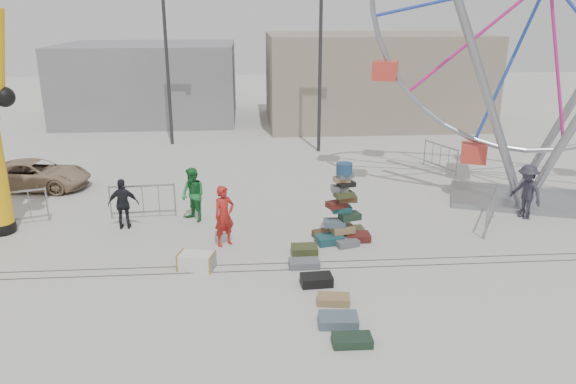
{
  "coord_description": "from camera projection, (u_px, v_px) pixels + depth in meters",
  "views": [
    {
      "loc": [
        -0.38,
        -12.35,
        6.36
      ],
      "look_at": [
        0.7,
        1.81,
        1.7
      ],
      "focal_mm": 35.0,
      "sensor_mm": 36.0,
      "label": 1
    }
  ],
  "objects": [
    {
      "name": "pedestrian_black",
      "position": [
        123.0,
        204.0,
        16.8
      ],
      "size": [
        0.93,
        0.43,
        1.55
      ],
      "primitive_type": "imported",
      "rotation": [
        0.0,
        0.0,
        3.2
      ],
      "color": "black",
      "rests_on": "ground"
    },
    {
      "name": "row_case_0",
      "position": [
        304.0,
        250.0,
        15.23
      ],
      "size": [
        0.7,
        0.52,
        0.23
      ],
      "primitive_type": "cube",
      "rotation": [
        0.0,
        0.0,
        0.0
      ],
      "color": "#3B4321",
      "rests_on": "ground"
    },
    {
      "name": "barricade_dummy_b",
      "position": [
        12.0,
        208.0,
        17.11
      ],
      "size": [
        1.93,
        0.73,
        1.1
      ],
      "primitive_type": null,
      "rotation": [
        0.0,
        0.0,
        0.32
      ],
      "color": "gray",
      "rests_on": "ground"
    },
    {
      "name": "track_line_near",
      "position": [
        264.0,
        271.0,
        14.28
      ],
      "size": [
        40.0,
        0.04,
        0.01
      ],
      "primitive_type": "cube",
      "color": "#47443F",
      "rests_on": "ground"
    },
    {
      "name": "row_case_2",
      "position": [
        317.0,
        280.0,
        13.51
      ],
      "size": [
        0.79,
        0.53,
        0.25
      ],
      "primitive_type": "cube",
      "rotation": [
        0.0,
        0.0,
        0.07
      ],
      "color": "black",
      "rests_on": "ground"
    },
    {
      "name": "row_case_5",
      "position": [
        352.0,
        340.0,
        11.12
      ],
      "size": [
        0.79,
        0.45,
        0.18
      ],
      "primitive_type": "cube",
      "rotation": [
        0.0,
        0.0,
        -0.01
      ],
      "color": "#1C3223",
      "rests_on": "ground"
    },
    {
      "name": "pedestrian_green",
      "position": [
        193.0,
        195.0,
        17.37
      ],
      "size": [
        1.04,
        1.05,
        1.71
      ],
      "primitive_type": "imported",
      "rotation": [
        0.0,
        0.0,
        -0.83
      ],
      "color": "#1B6C2F",
      "rests_on": "ground"
    },
    {
      "name": "row_case_3",
      "position": [
        334.0,
        300.0,
        12.67
      ],
      "size": [
        0.78,
        0.53,
        0.19
      ],
      "primitive_type": "cube",
      "rotation": [
        0.0,
        0.0,
        -0.14
      ],
      "color": "#9A7A4E",
      "rests_on": "ground"
    },
    {
      "name": "steamer_trunk",
      "position": [
        197.0,
        261.0,
        14.31
      ],
      "size": [
        1.0,
        0.73,
        0.42
      ],
      "primitive_type": "cube",
      "rotation": [
        0.0,
        0.0,
        -0.25
      ],
      "color": "silver",
      "rests_on": "ground"
    },
    {
      "name": "parked_suv",
      "position": [
        35.0,
        175.0,
        20.6
      ],
      "size": [
        4.08,
        2.28,
        1.08
      ],
      "primitive_type": "imported",
      "rotation": [
        0.0,
        0.0,
        1.44
      ],
      "color": "#9F8366",
      "rests_on": "ground"
    },
    {
      "name": "barricade_dummy_c",
      "position": [
        143.0,
        201.0,
        17.75
      ],
      "size": [
        2.0,
        0.23,
        1.1
      ],
      "primitive_type": null,
      "rotation": [
        0.0,
        0.0,
        0.06
      ],
      "color": "gray",
      "rests_on": "ground"
    },
    {
      "name": "barricade_wheel_back",
      "position": [
        440.0,
        157.0,
        22.96
      ],
      "size": [
        0.81,
        1.9,
        1.1
      ],
      "primitive_type": null,
      "rotation": [
        0.0,
        0.0,
        -1.2
      ],
      "color": "gray",
      "rests_on": "ground"
    },
    {
      "name": "building_right",
      "position": [
        372.0,
        78.0,
        32.38
      ],
      "size": [
        12.0,
        8.0,
        5.0
      ],
      "primitive_type": "cube",
      "color": "gray",
      "rests_on": "ground"
    },
    {
      "name": "pedestrian_red",
      "position": [
        224.0,
        216.0,
        15.58
      ],
      "size": [
        0.76,
        0.7,
        1.73
      ],
      "primitive_type": "imported",
      "rotation": [
        0.0,
        0.0,
        0.59
      ],
      "color": "#A11B17",
      "rests_on": "ground"
    },
    {
      "name": "ferris_wheel",
      "position": [
        545.0,
        9.0,
        17.43
      ],
      "size": [
        10.47,
        4.1,
        12.84
      ],
      "rotation": [
        0.0,
        0.0,
        -0.35
      ],
      "color": "gray",
      "rests_on": "ground"
    },
    {
      "name": "lamp_post_right",
      "position": [
        322.0,
        53.0,
        24.85
      ],
      "size": [
        1.41,
        0.25,
        8.0
      ],
      "color": "#2D2D30",
      "rests_on": "ground"
    },
    {
      "name": "ground",
      "position": [
        265.0,
        282.0,
        13.71
      ],
      "size": [
        90.0,
        90.0,
        0.0
      ],
      "primitive_type": "plane",
      "color": "#9E9E99",
      "rests_on": "ground"
    },
    {
      "name": "building_left",
      "position": [
        150.0,
        81.0,
        33.43
      ],
      "size": [
        10.0,
        8.0,
        4.4
      ],
      "primitive_type": "cube",
      "color": "gray",
      "rests_on": "ground"
    },
    {
      "name": "barricade_wheel_front",
      "position": [
        491.0,
        211.0,
        16.89
      ],
      "size": [
        1.09,
        1.78,
        1.1
      ],
      "primitive_type": null,
      "rotation": [
        0.0,
        0.0,
        1.05
      ],
      "color": "gray",
      "rests_on": "ground"
    },
    {
      "name": "lamp_post_left",
      "position": [
        168.0,
        50.0,
        26.24
      ],
      "size": [
        1.41,
        0.25,
        8.0
      ],
      "color": "#2D2D30",
      "rests_on": "ground"
    },
    {
      "name": "row_case_1",
      "position": [
        304.0,
        263.0,
        14.47
      ],
      "size": [
        0.79,
        0.47,
        0.18
      ],
      "primitive_type": "cube",
      "rotation": [
        0.0,
        0.0,
        0.01
      ],
      "color": "slate",
      "rests_on": "ground"
    },
    {
      "name": "row_case_4",
      "position": [
        338.0,
        320.0,
        11.82
      ],
      "size": [
        0.87,
        0.61,
        0.21
      ],
      "primitive_type": "cube",
      "rotation": [
        0.0,
        0.0,
        -0.08
      ],
      "color": "slate",
      "rests_on": "ground"
    },
    {
      "name": "suitcase_tower",
      "position": [
        342.0,
        219.0,
        16.0
      ],
      "size": [
        1.64,
        1.45,
        2.3
      ],
      "rotation": [
        0.0,
        0.0,
        0.15
      ],
      "color": "#1C4B54",
      "rests_on": "ground"
    },
    {
      "name": "track_line_far",
      "position": [
        264.0,
        264.0,
        14.65
      ],
      "size": [
        40.0,
        0.04,
        0.01
      ],
      "primitive_type": "cube",
      "color": "#47443F",
      "rests_on": "ground"
    },
    {
      "name": "pedestrian_grey",
      "position": [
        526.0,
        192.0,
        17.63
      ],
      "size": [
        1.01,
        1.29,
        1.74
      ],
      "primitive_type": "imported",
      "rotation": [
        0.0,
        0.0,
        -1.2
      ],
      "color": "#272532",
      "rests_on": "ground"
    }
  ]
}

